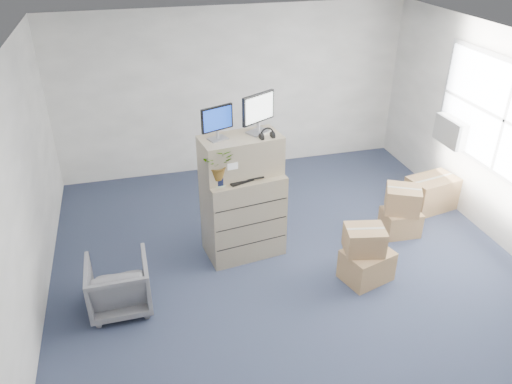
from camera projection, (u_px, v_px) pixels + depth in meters
ground at (298, 285)px, 6.21m from camera, size 7.00×7.00×0.00m
wall_back at (234, 91)px, 8.48m from camera, size 6.00×0.02×2.80m
window at (507, 120)px, 6.46m from camera, size 0.07×2.72×1.52m
ac_unit at (452, 131)px, 7.45m from camera, size 0.24×0.60×0.40m
filing_cabinet_lower at (243, 214)px, 6.58m from camera, size 1.07×0.74×1.16m
filing_cabinet_upper at (241, 155)px, 6.21m from camera, size 1.06×0.63×0.50m
monitor_left at (217, 121)px, 5.91m from camera, size 0.41×0.23×0.42m
monitor_right at (258, 111)px, 6.07m from camera, size 0.46×0.30×0.50m
headphones at (267, 134)px, 6.03m from camera, size 0.18×0.04×0.18m
keyboard at (245, 178)px, 6.19m from camera, size 0.51×0.34×0.02m
mouse at (271, 172)px, 6.31m from camera, size 0.11×0.08×0.04m
water_bottle at (250, 161)px, 6.31m from camera, size 0.08×0.08×0.29m
phone_dock at (239, 169)px, 6.33m from camera, size 0.07×0.06×0.13m
external_drive at (267, 163)px, 6.51m from camera, size 0.22×0.18×0.06m
tissue_box at (261, 159)px, 6.43m from camera, size 0.30×0.17×0.11m
potted_plant at (218, 168)px, 5.96m from camera, size 0.38×0.41×0.40m
office_chair at (119, 282)px, 5.71m from camera, size 0.69×0.65×0.71m
cardboard_boxes at (403, 217)px, 7.01m from camera, size 2.48×1.93×0.73m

